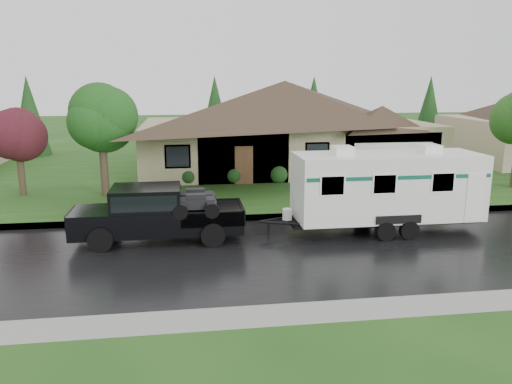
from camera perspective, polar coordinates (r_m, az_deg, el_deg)
ground at (r=19.37m, az=5.43°, el=-4.72°), size 140.00×140.00×0.00m
road at (r=17.53m, az=6.95°, el=-6.62°), size 140.00×8.00×0.01m
curb at (r=21.45m, az=4.04°, el=-2.76°), size 140.00×0.50×0.15m
lawn at (r=33.74m, az=-0.48°, el=2.93°), size 140.00×26.00×0.15m
house_main at (r=32.57m, az=3.83°, el=8.78°), size 19.44×10.80×6.90m
tree_left_green at (r=25.47m, az=-17.31°, el=7.90°), size 3.28×3.28×5.42m
tree_red at (r=27.20m, az=-25.59°, el=5.70°), size 2.54×2.54×4.20m
shrub_row at (r=28.46m, az=5.04°, el=2.24°), size 13.60×1.00×1.00m
pickup_truck at (r=18.52m, az=-11.47°, el=-2.24°), size 6.08×2.31×2.03m
travel_trailer at (r=19.84m, az=14.73°, el=0.66°), size 7.50×2.63×3.36m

